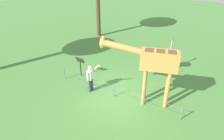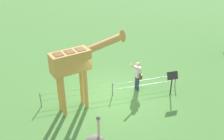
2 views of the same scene
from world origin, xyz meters
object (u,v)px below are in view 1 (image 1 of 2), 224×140
giraffe (152,63)px  visitor (91,77)px  info_sign (80,63)px  ostrich (172,55)px

giraffe → visitor: 3.48m
visitor → info_sign: visitor is taller
visitor → ostrich: size_ratio=0.75×
giraffe → info_sign: 4.77m
info_sign → ostrich: bearing=-143.3°
visitor → giraffe: bearing=-167.9°
giraffe → visitor: bearing=12.1°
giraffe → info_sign: giraffe is taller
ostrich → giraffe: bearing=89.0°
visitor → info_sign: bearing=-33.1°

